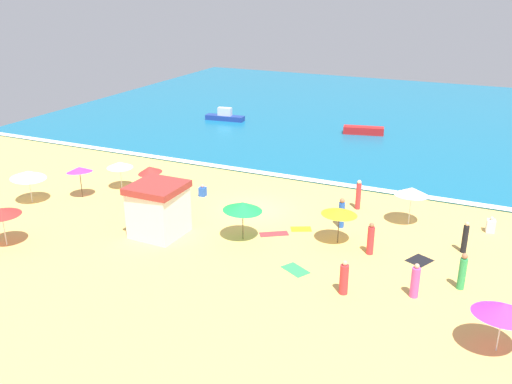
{
  "coord_description": "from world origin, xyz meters",
  "views": [
    {
      "loc": [
        12.89,
        -27.82,
        12.96
      ],
      "look_at": [
        -0.26,
        0.94,
        0.8
      ],
      "focal_mm": 38.77,
      "sensor_mm": 36.0,
      "label": 1
    }
  ],
  "objects_px": {
    "small_boat_1": "(363,130)",
    "beachgoer_2": "(203,191)",
    "beach_umbrella_5": "(504,309)",
    "beachgoer_1": "(344,278)",
    "beach_umbrella_2": "(150,170)",
    "beachgoer_7": "(462,272)",
    "beach_umbrella_8": "(79,169)",
    "small_boat_0": "(225,116)",
    "beach_umbrella_4": "(1,212)",
    "parked_bicycle": "(167,204)",
    "lifeguard_cabana": "(158,209)",
    "beach_umbrella_1": "(412,191)",
    "beachgoer_4": "(465,238)",
    "beach_umbrella_0": "(28,175)",
    "beach_umbrella_6": "(243,206)",
    "beachgoer_3": "(415,282)",
    "beachgoer_5": "(358,195)",
    "beachgoer_8": "(371,239)",
    "beachgoer_6": "(341,213)",
    "beach_umbrella_3": "(120,165)",
    "beachgoer_0": "(491,225)"
  },
  "relations": [
    {
      "from": "beach_umbrella_5",
      "to": "beachgoer_1",
      "type": "relative_size",
      "value": 1.46
    },
    {
      "from": "beach_umbrella_6",
      "to": "small_boat_1",
      "type": "xyz_separation_m",
      "value": [
        0.53,
        23.58,
        -1.47
      ]
    },
    {
      "from": "beachgoer_8",
      "to": "beachgoer_7",
      "type": "bearing_deg",
      "value": -20.07
    },
    {
      "from": "beach_umbrella_3",
      "to": "parked_bicycle",
      "type": "height_order",
      "value": "beach_umbrella_3"
    },
    {
      "from": "beachgoer_8",
      "to": "beachgoer_6",
      "type": "bearing_deg",
      "value": 131.5
    },
    {
      "from": "beach_umbrella_4",
      "to": "beachgoer_6",
      "type": "xyz_separation_m",
      "value": [
        15.22,
        9.49,
        -1.06
      ]
    },
    {
      "from": "beach_umbrella_8",
      "to": "beachgoer_4",
      "type": "relative_size",
      "value": 1.36
    },
    {
      "from": "beach_umbrella_2",
      "to": "beach_umbrella_3",
      "type": "xyz_separation_m",
      "value": [
        -2.9,
        0.76,
        -0.3
      ]
    },
    {
      "from": "beachgoer_1",
      "to": "beach_umbrella_4",
      "type": "bearing_deg",
      "value": -171.09
    },
    {
      "from": "small_boat_1",
      "to": "beachgoer_2",
      "type": "bearing_deg",
      "value": -106.58
    },
    {
      "from": "beachgoer_2",
      "to": "beachgoer_7",
      "type": "relative_size",
      "value": 0.45
    },
    {
      "from": "beach_umbrella_5",
      "to": "beachgoer_3",
      "type": "xyz_separation_m",
      "value": [
        -3.47,
        2.57,
        -1.06
      ]
    },
    {
      "from": "beachgoer_6",
      "to": "beachgoer_7",
      "type": "height_order",
      "value": "beachgoer_7"
    },
    {
      "from": "beachgoer_3",
      "to": "beachgoer_4",
      "type": "xyz_separation_m",
      "value": [
        1.56,
        5.37,
        0.07
      ]
    },
    {
      "from": "beach_umbrella_2",
      "to": "beachgoer_7",
      "type": "distance_m",
      "value": 19.19
    },
    {
      "from": "beach_umbrella_4",
      "to": "small_boat_1",
      "type": "height_order",
      "value": "beach_umbrella_4"
    },
    {
      "from": "beach_umbrella_8",
      "to": "beachgoer_6",
      "type": "xyz_separation_m",
      "value": [
        16.3,
        2.45,
        -1.04
      ]
    },
    {
      "from": "beach_umbrella_8",
      "to": "small_boat_0",
      "type": "distance_m",
      "value": 21.89
    },
    {
      "from": "lifeguard_cabana",
      "to": "beach_umbrella_8",
      "type": "relative_size",
      "value": 1.26
    },
    {
      "from": "beach_umbrella_1",
      "to": "beachgoer_0",
      "type": "height_order",
      "value": "beach_umbrella_1"
    },
    {
      "from": "beachgoer_3",
      "to": "beach_umbrella_0",
      "type": "bearing_deg",
      "value": 176.77
    },
    {
      "from": "beach_umbrella_4",
      "to": "beachgoer_7",
      "type": "bearing_deg",
      "value": 13.53
    },
    {
      "from": "beach_umbrella_2",
      "to": "beachgoer_8",
      "type": "distance_m",
      "value": 14.5
    },
    {
      "from": "beach_umbrella_0",
      "to": "beach_umbrella_6",
      "type": "bearing_deg",
      "value": 2.91
    },
    {
      "from": "beach_umbrella_6",
      "to": "beachgoer_7",
      "type": "bearing_deg",
      "value": -2.61
    },
    {
      "from": "beachgoer_4",
      "to": "beachgoer_0",
      "type": "bearing_deg",
      "value": 70.76
    },
    {
      "from": "beachgoer_0",
      "to": "beachgoer_5",
      "type": "distance_m",
      "value": 7.5
    },
    {
      "from": "beachgoer_7",
      "to": "beachgoer_8",
      "type": "bearing_deg",
      "value": 159.93
    },
    {
      "from": "beachgoer_4",
      "to": "small_boat_0",
      "type": "relative_size",
      "value": 0.43
    },
    {
      "from": "beachgoer_2",
      "to": "small_boat_1",
      "type": "bearing_deg",
      "value": 73.42
    },
    {
      "from": "beach_umbrella_8",
      "to": "parked_bicycle",
      "type": "bearing_deg",
      "value": 4.1
    },
    {
      "from": "beach_umbrella_3",
      "to": "beachgoer_5",
      "type": "relative_size",
      "value": 1.12
    },
    {
      "from": "beachgoer_2",
      "to": "beachgoer_5",
      "type": "xyz_separation_m",
      "value": [
        9.6,
        2.03,
        0.56
      ]
    },
    {
      "from": "beach_umbrella_8",
      "to": "beach_umbrella_4",
      "type": "bearing_deg",
      "value": -81.27
    },
    {
      "from": "beach_umbrella_8",
      "to": "small_boat_1",
      "type": "relative_size",
      "value": 0.63
    },
    {
      "from": "beach_umbrella_6",
      "to": "beachgoer_1",
      "type": "relative_size",
      "value": 1.78
    },
    {
      "from": "beach_umbrella_5",
      "to": "beach_umbrella_8",
      "type": "bearing_deg",
      "value": 166.67
    },
    {
      "from": "beachgoer_2",
      "to": "small_boat_1",
      "type": "relative_size",
      "value": 0.22
    },
    {
      "from": "beachgoer_3",
      "to": "beachgoer_4",
      "type": "height_order",
      "value": "beachgoer_4"
    },
    {
      "from": "beach_umbrella_0",
      "to": "small_boat_1",
      "type": "bearing_deg",
      "value": 58.67
    },
    {
      "from": "parked_bicycle",
      "to": "beachgoer_2",
      "type": "bearing_deg",
      "value": 75.54
    },
    {
      "from": "beachgoer_7",
      "to": "beach_umbrella_0",
      "type": "bearing_deg",
      "value": -179.51
    },
    {
      "from": "parked_bicycle",
      "to": "beach_umbrella_3",
      "type": "bearing_deg",
      "value": 158.51
    },
    {
      "from": "beach_umbrella_1",
      "to": "beachgoer_6",
      "type": "relative_size",
      "value": 1.32
    },
    {
      "from": "beach_umbrella_4",
      "to": "beachgoer_5",
      "type": "relative_size",
      "value": 1.21
    },
    {
      "from": "beach_umbrella_4",
      "to": "small_boat_0",
      "type": "relative_size",
      "value": 0.57
    },
    {
      "from": "beach_umbrella_3",
      "to": "beach_umbrella_5",
      "type": "bearing_deg",
      "value": -19.27
    },
    {
      "from": "beach_umbrella_2",
      "to": "beachgoer_7",
      "type": "bearing_deg",
      "value": -9.99
    },
    {
      "from": "lifeguard_cabana",
      "to": "beach_umbrella_3",
      "type": "distance_m",
      "value": 7.95
    },
    {
      "from": "beach_umbrella_1",
      "to": "beachgoer_4",
      "type": "xyz_separation_m",
      "value": [
        3.17,
        -2.39,
        -1.17
      ]
    }
  ]
}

